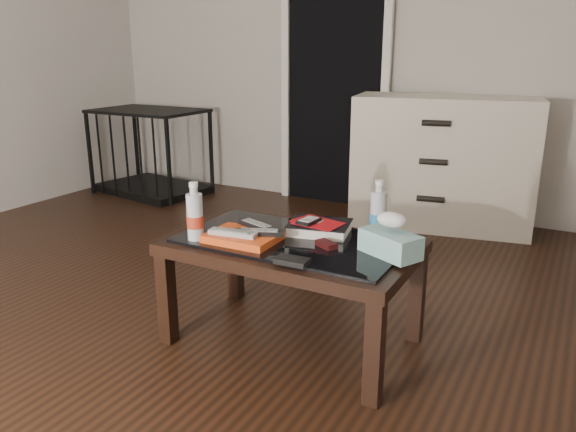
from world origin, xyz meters
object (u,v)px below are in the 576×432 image
at_px(coffee_table, 292,254).
at_px(water_bottle_right, 378,209).
at_px(textbook, 320,228).
at_px(dresser, 442,163).
at_px(water_bottle_left, 195,211).
at_px(pet_crate, 152,166).
at_px(tissue_box, 390,244).

xyz_separation_m(coffee_table, water_bottle_right, (0.29, 0.20, 0.18)).
height_order(textbook, water_bottle_right, water_bottle_right).
bearing_deg(textbook, coffee_table, -128.60).
height_order(coffee_table, dresser, dresser).
bearing_deg(dresser, coffee_table, -104.39).
height_order(coffee_table, textbook, textbook).
xyz_separation_m(coffee_table, water_bottle_left, (-0.35, -0.19, 0.18)).
xyz_separation_m(coffee_table, pet_crate, (-2.29, 1.71, -0.17)).
bearing_deg(water_bottle_right, dresser, 94.97).
relative_size(coffee_table, textbook, 4.00).
relative_size(dresser, water_bottle_left, 5.34).
bearing_deg(coffee_table, dresser, 85.87).
bearing_deg(tissue_box, pet_crate, 174.10).
distance_m(textbook, water_bottle_right, 0.26).
xyz_separation_m(pet_crate, water_bottle_left, (1.94, -1.90, 0.35)).
xyz_separation_m(water_bottle_left, water_bottle_right, (0.64, 0.39, 0.00)).
distance_m(textbook, tissue_box, 0.37).
xyz_separation_m(water_bottle_right, tissue_box, (0.12, -0.19, -0.07)).
xyz_separation_m(dresser, textbook, (-0.08, -1.82, 0.03)).
xyz_separation_m(textbook, water_bottle_left, (-0.41, -0.31, 0.10)).
bearing_deg(water_bottle_right, textbook, -162.54).
distance_m(dresser, textbook, 1.82).
bearing_deg(dresser, water_bottle_right, -95.28).
relative_size(pet_crate, textbook, 3.93).
distance_m(pet_crate, water_bottle_right, 3.01).
bearing_deg(textbook, water_bottle_right, 5.28).
bearing_deg(dresser, tissue_box, -92.33).
height_order(pet_crate, water_bottle_left, pet_crate).
height_order(coffee_table, water_bottle_left, water_bottle_left).
bearing_deg(coffee_table, water_bottle_right, 34.20).
relative_size(water_bottle_right, tissue_box, 1.03).
height_order(coffee_table, water_bottle_right, water_bottle_right).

